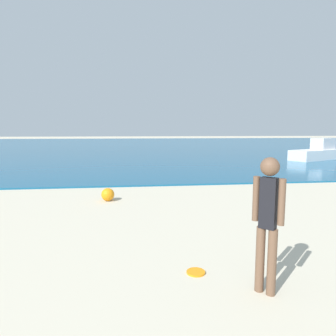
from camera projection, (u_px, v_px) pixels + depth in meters
water at (135, 145)px, 40.30m from camera, size 160.00×60.00×0.06m
person_standing at (268, 218)px, 3.64m from camera, size 0.30×0.30×1.71m
frisbee at (196, 272)px, 4.27m from camera, size 0.27×0.27×0.03m
boat_near at (318, 152)px, 20.01m from camera, size 4.34×3.00×1.42m
beach_ball at (108, 195)px, 8.59m from camera, size 0.37×0.37×0.37m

